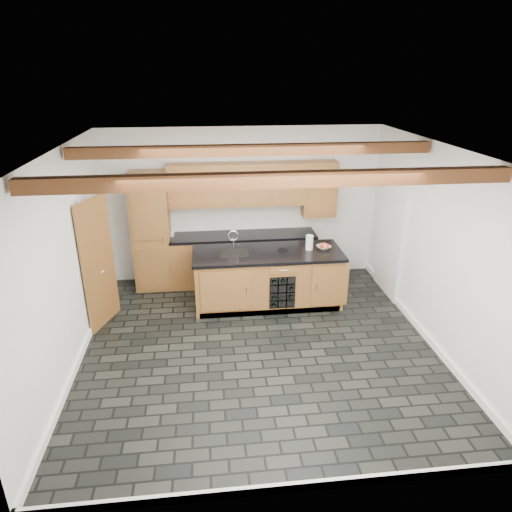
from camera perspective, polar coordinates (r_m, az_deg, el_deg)
The scene contains 10 objects.
ground at distance 6.73m, azimuth 0.35°, elevation -11.11°, with size 5.00×5.00×0.00m, color black.
room_shell at distance 6.51m, azimuth -0.92°, elevation 2.75°, with size 5.01×5.00×5.00m.
back_cabinetry at distance 8.28m, azimuth -4.06°, elevation 3.03°, with size 3.65×0.62×2.20m.
island at distance 7.65m, azimuth 1.50°, elevation -2.76°, with size 2.48×0.96×0.93m.
faucet at distance 7.44m, azimuth -2.76°, elevation 0.68°, with size 0.45×0.40×0.34m.
kitchen_scale at distance 7.57m, azimuth 3.37°, elevation 0.96°, with size 0.17×0.12×0.05m.
fruit_bowl at distance 7.68m, azimuth 8.45°, elevation 1.09°, with size 0.22×0.22×0.05m, color beige.
fruit_cluster at distance 7.67m, azimuth 8.46°, elevation 1.29°, with size 0.16×0.17×0.07m.
paper_towel at distance 7.58m, azimuth 6.69°, elevation 1.68°, with size 0.12×0.12×0.25m, color white.
mug at distance 8.29m, azimuth -10.46°, elevation 2.66°, with size 0.09×0.09×0.08m, color white.
Camera 1 is at (-0.67, -5.57, 3.70)m, focal length 32.00 mm.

